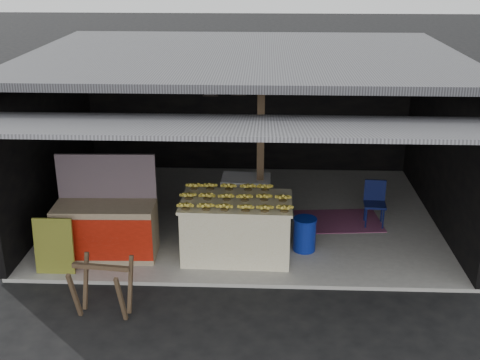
{
  "coord_description": "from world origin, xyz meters",
  "views": [
    {
      "loc": [
        0.36,
        -7.63,
        4.64
      ],
      "look_at": [
        -0.03,
        1.53,
        1.1
      ],
      "focal_mm": 45.0,
      "sensor_mm": 36.0,
      "label": 1
    }
  ],
  "objects_px": {
    "white_crate": "(246,202)",
    "neighbor_stall": "(106,228)",
    "banana_table": "(237,228)",
    "plastic_chair": "(375,199)",
    "water_barrel": "(305,235)",
    "sawhorse": "(102,284)"
  },
  "relations": [
    {
      "from": "banana_table",
      "to": "neighbor_stall",
      "type": "height_order",
      "value": "neighbor_stall"
    },
    {
      "from": "water_barrel",
      "to": "white_crate",
      "type": "bearing_deg",
      "value": 138.73
    },
    {
      "from": "sawhorse",
      "to": "neighbor_stall",
      "type": "bearing_deg",
      "value": 108.5
    },
    {
      "from": "white_crate",
      "to": "neighbor_stall",
      "type": "relative_size",
      "value": 0.57
    },
    {
      "from": "banana_table",
      "to": "neighbor_stall",
      "type": "relative_size",
      "value": 1.08
    },
    {
      "from": "white_crate",
      "to": "plastic_chair",
      "type": "distance_m",
      "value": 2.27
    },
    {
      "from": "banana_table",
      "to": "water_barrel",
      "type": "xyz_separation_m",
      "value": [
        1.09,
        0.22,
        -0.21
      ]
    },
    {
      "from": "neighbor_stall",
      "to": "plastic_chair",
      "type": "height_order",
      "value": "neighbor_stall"
    },
    {
      "from": "plastic_chair",
      "to": "banana_table",
      "type": "bearing_deg",
      "value": -146.77
    },
    {
      "from": "banana_table",
      "to": "neighbor_stall",
      "type": "bearing_deg",
      "value": -176.28
    },
    {
      "from": "white_crate",
      "to": "sawhorse",
      "type": "bearing_deg",
      "value": -120.82
    },
    {
      "from": "banana_table",
      "to": "plastic_chair",
      "type": "bearing_deg",
      "value": 29.91
    },
    {
      "from": "white_crate",
      "to": "water_barrel",
      "type": "xyz_separation_m",
      "value": [
        0.98,
        -0.86,
        -0.2
      ]
    },
    {
      "from": "white_crate",
      "to": "banana_table",
      "type": "bearing_deg",
      "value": -93.33
    },
    {
      "from": "plastic_chair",
      "to": "white_crate",
      "type": "bearing_deg",
      "value": -169.93
    },
    {
      "from": "banana_table",
      "to": "white_crate",
      "type": "xyz_separation_m",
      "value": [
        0.11,
        1.08,
        -0.02
      ]
    },
    {
      "from": "neighbor_stall",
      "to": "sawhorse",
      "type": "relative_size",
      "value": 2.05
    },
    {
      "from": "white_crate",
      "to": "water_barrel",
      "type": "bearing_deg",
      "value": -38.7
    },
    {
      "from": "water_barrel",
      "to": "plastic_chair",
      "type": "bearing_deg",
      "value": 39.9
    },
    {
      "from": "water_barrel",
      "to": "plastic_chair",
      "type": "distance_m",
      "value": 1.69
    },
    {
      "from": "white_crate",
      "to": "plastic_chair",
      "type": "relative_size",
      "value": 1.16
    },
    {
      "from": "banana_table",
      "to": "sawhorse",
      "type": "bearing_deg",
      "value": -134.23
    }
  ]
}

